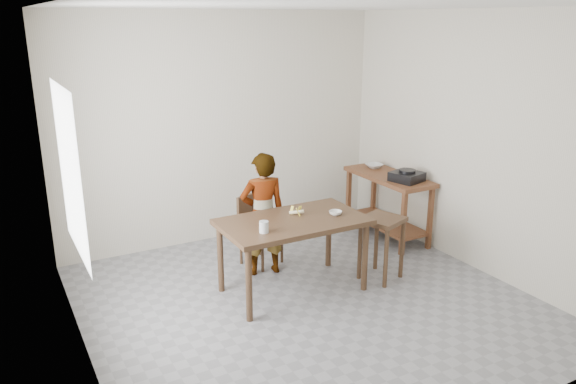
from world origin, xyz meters
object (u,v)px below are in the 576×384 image
dining_table (293,255)px  prep_counter (387,206)px  child (263,214)px  stool (381,248)px  dining_chair (261,230)px

dining_table → prep_counter: bearing=22.1°
child → stool: 1.27m
prep_counter → stool: 1.19m
prep_counter → stool: prep_counter is taller
dining_table → stool: dining_table is taller
dining_table → child: 0.59m
stool → dining_table: bearing=168.5°
dining_table → dining_chair: size_ratio=1.82×
dining_table → dining_chair: 0.74m
dining_table → stool: (0.94, -0.19, -0.04)m
dining_chair → stool: bearing=-66.9°
dining_chair → stool: 1.31m
child → dining_table: bearing=107.8°
prep_counter → dining_chair: (-1.70, 0.04, -0.02)m
dining_chair → child: bearing=-133.0°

